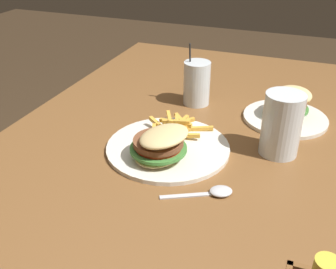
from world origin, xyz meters
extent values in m
cube|color=brown|center=(0.00, 0.00, 0.73)|extent=(1.58, 1.09, 0.03)
cylinder|color=brown|center=(-0.72, -0.47, 0.36)|extent=(0.07, 0.07, 0.71)
cylinder|color=silver|center=(-0.02, -0.12, 0.75)|extent=(0.29, 0.29, 0.01)
ellipsoid|color=#E0C17F|center=(0.03, -0.12, 0.76)|extent=(0.14, 0.12, 0.02)
cylinder|color=#428438|center=(0.03, -0.12, 0.78)|extent=(0.15, 0.15, 0.01)
cylinder|color=red|center=(0.03, -0.12, 0.78)|extent=(0.12, 0.12, 0.01)
cylinder|color=brown|center=(0.03, -0.12, 0.79)|extent=(0.13, 0.13, 0.01)
ellipsoid|color=#E0C17F|center=(0.04, -0.10, 0.81)|extent=(0.14, 0.12, 0.04)
cube|color=gold|center=(-0.08, -0.09, 0.78)|extent=(0.08, 0.03, 0.02)
cube|color=gold|center=(-0.12, -0.15, 0.76)|extent=(0.08, 0.05, 0.03)
cube|color=gold|center=(-0.13, -0.12, 0.76)|extent=(0.06, 0.06, 0.02)
cube|color=gold|center=(-0.03, -0.12, 0.76)|extent=(0.06, 0.03, 0.01)
cube|color=gold|center=(-0.09, -0.12, 0.78)|extent=(0.02, 0.09, 0.01)
cube|color=gold|center=(-0.11, -0.12, 0.77)|extent=(0.08, 0.03, 0.03)
cube|color=gold|center=(-0.11, -0.11, 0.77)|extent=(0.06, 0.05, 0.01)
cube|color=gold|center=(-0.06, -0.09, 0.76)|extent=(0.02, 0.09, 0.02)
cube|color=gold|center=(-0.08, -0.12, 0.79)|extent=(0.02, 0.07, 0.01)
cube|color=gold|center=(-0.08, -0.11, 0.78)|extent=(0.03, 0.06, 0.02)
cube|color=gold|center=(-0.05, -0.16, 0.76)|extent=(0.06, 0.03, 0.03)
cube|color=gold|center=(-0.08, -0.12, 0.78)|extent=(0.06, 0.03, 0.02)
cube|color=gold|center=(-0.12, -0.07, 0.76)|extent=(0.04, 0.08, 0.01)
cube|color=gold|center=(-0.12, -0.12, 0.76)|extent=(0.08, 0.03, 0.02)
cube|color=gold|center=(-0.08, -0.16, 0.77)|extent=(0.05, 0.08, 0.02)
cylinder|color=silver|center=(-0.10, 0.13, 0.82)|extent=(0.09, 0.09, 0.15)
cylinder|color=#B26B19|center=(-0.10, 0.13, 0.80)|extent=(0.08, 0.08, 0.12)
cylinder|color=silver|center=(-0.29, -0.13, 0.80)|extent=(0.08, 0.08, 0.12)
cylinder|color=#EFA819|center=(-0.29, -0.13, 0.80)|extent=(0.07, 0.07, 0.11)
cylinder|color=black|center=(-0.29, -0.15, 0.83)|extent=(0.02, 0.01, 0.18)
ellipsoid|color=silver|center=(0.10, 0.04, 0.75)|extent=(0.05, 0.06, 0.01)
cube|color=silver|center=(0.13, -0.02, 0.74)|extent=(0.06, 0.10, 0.00)
cylinder|color=silver|center=(-0.27, 0.13, 0.75)|extent=(0.22, 0.22, 0.01)
ellipsoid|color=#E0C17F|center=(-0.27, 0.13, 0.76)|extent=(0.14, 0.13, 0.02)
cylinder|color=#428438|center=(-0.27, 0.13, 0.78)|extent=(0.15, 0.15, 0.01)
cylinder|color=red|center=(-0.27, 0.13, 0.79)|extent=(0.12, 0.12, 0.01)
cylinder|color=brown|center=(-0.27, 0.13, 0.80)|extent=(0.13, 0.13, 0.01)
ellipsoid|color=#E0C17F|center=(-0.28, 0.14, 0.82)|extent=(0.14, 0.13, 0.04)
camera|label=1|loc=(0.72, 0.16, 1.23)|focal=42.00mm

